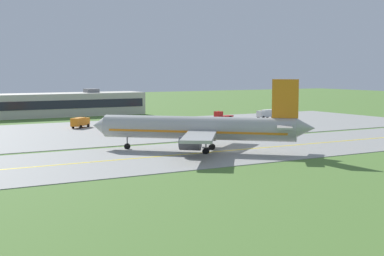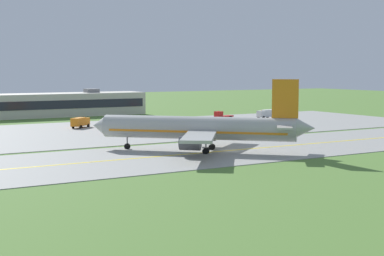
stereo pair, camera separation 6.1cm
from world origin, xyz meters
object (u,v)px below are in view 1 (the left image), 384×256
service_truck_baggage (221,115)px  service_truck_pushback (121,126)px  service_truck_catering (266,113)px  airplane_lead (201,128)px  service_truck_fuel (80,122)px

service_truck_baggage → service_truck_pushback: 43.28m
service_truck_baggage → service_truck_catering: bearing=-18.5°
airplane_lead → service_truck_pushback: (0.27, 35.07, -2.60)m
airplane_lead → service_truck_fuel: (-4.07, 50.36, -2.60)m
service_truck_catering → service_truck_baggage: bearing=161.5°
service_truck_fuel → airplane_lead: bearing=-85.4°
airplane_lead → service_truck_fuel: size_ratio=5.40×
airplane_lead → service_truck_baggage: (39.34, 53.70, -2.95)m
airplane_lead → service_truck_catering: 71.90m
service_truck_baggage → service_truck_catering: size_ratio=1.07×
airplane_lead → service_truck_catering: (52.15, 49.42, -2.60)m
service_truck_baggage → service_truck_fuel: 43.54m
service_truck_fuel → service_truck_catering: bearing=-1.0°
service_truck_fuel → service_truck_pushback: size_ratio=0.93×
service_truck_catering → airplane_lead: bearing=-136.5°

